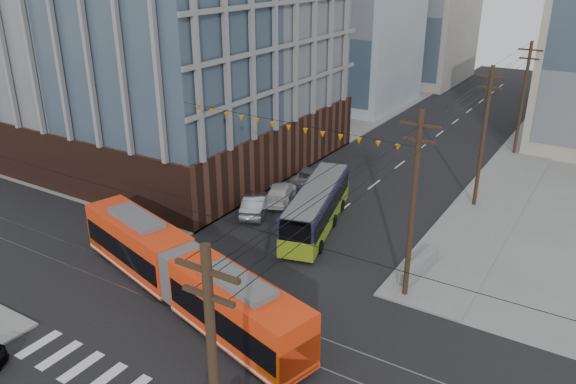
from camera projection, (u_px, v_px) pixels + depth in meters
name	position (u px, v px, depth m)	size (l,w,h in m)	color
ground	(163.00, 350.00, 27.97)	(160.00, 160.00, 0.00)	slate
office_building	(148.00, 3.00, 51.22)	(30.00, 25.00, 28.60)	#381E16
bg_bldg_nw_near	(339.00, 33.00, 73.57)	(18.00, 16.00, 18.00)	#8C99A5
bg_bldg_nw_far	(415.00, 14.00, 87.42)	(16.00, 18.00, 20.00)	gray
utility_pole_far	(548.00, 74.00, 65.65)	(0.30, 0.30, 11.00)	black
streetcar	(184.00, 275.00, 31.15)	(18.67, 2.63, 3.60)	red
city_bus	(317.00, 207.00, 40.14)	(2.42, 11.16, 3.16)	#1A1834
parked_car_silver	(256.00, 204.00, 42.70)	(1.65, 4.72, 1.56)	#9A9EA4
parked_car_white	(280.00, 193.00, 44.88)	(1.99, 4.91, 1.42)	silver
parked_car_grey	(309.00, 175.00, 48.71)	(2.14, 4.64, 1.29)	slate
jersey_barrier	(419.00, 266.00, 34.67)	(0.99, 4.40, 0.88)	slate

